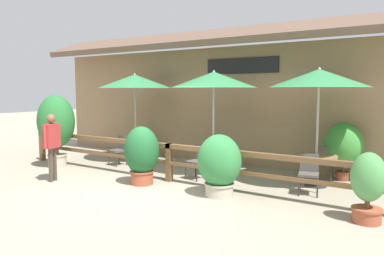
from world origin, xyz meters
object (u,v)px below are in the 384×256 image
at_px(potted_plant_tall_tropical, 368,185).
at_px(pedestrian, 52,138).
at_px(potted_plant_entrance_palm, 219,164).
at_px(dining_table_far, 316,161).
at_px(patio_umbrella_middle, 214,80).
at_px(chair_far_wallside, 324,160).
at_px(patio_umbrella_near, 135,81).
at_px(potted_plant_broad_leaf, 56,124).
at_px(chair_middle_wallside, 225,152).
at_px(potted_plant_corner_fern, 344,145).
at_px(chair_near_streetside, 119,149).
at_px(patio_umbrella_far, 319,78).
at_px(chair_far_streetside, 309,172).
at_px(dining_table_near, 136,143).
at_px(dining_table_middle, 213,152).
at_px(potted_plant_small_flowering, 142,154).
at_px(chair_near_wallside, 149,143).
at_px(chair_middle_streetside, 198,160).

xyz_separation_m(potted_plant_tall_tropical, pedestrian, (-7.05, -1.11, 0.42)).
bearing_deg(potted_plant_entrance_palm, dining_table_far, 53.11).
bearing_deg(patio_umbrella_middle, chair_far_wallside, 19.54).
relative_size(patio_umbrella_near, potted_plant_broad_leaf, 1.31).
bearing_deg(potted_plant_entrance_palm, chair_middle_wallside, 115.91).
bearing_deg(potted_plant_corner_fern, chair_near_streetside, -164.57).
distance_m(chair_middle_wallside, patio_umbrella_far, 3.47).
height_order(chair_far_streetside, pedestrian, pedestrian).
relative_size(chair_near_streetside, pedestrian, 0.52).
distance_m(dining_table_near, dining_table_far, 5.69).
relative_size(potted_plant_broad_leaf, pedestrian, 1.27).
relative_size(patio_umbrella_far, chair_far_wallside, 3.20).
bearing_deg(dining_table_far, potted_plant_corner_fern, 66.65).
bearing_deg(patio_umbrella_middle, dining_table_middle, 97.13).
distance_m(chair_near_streetside, potted_plant_tall_tropical, 7.21).
xyz_separation_m(potted_plant_small_flowering, potted_plant_broad_leaf, (-3.43, 0.17, 0.54)).
relative_size(dining_table_middle, potted_plant_small_flowering, 0.68).
relative_size(potted_plant_small_flowering, potted_plant_tall_tropical, 1.15).
xyz_separation_m(chair_near_wallside, potted_plant_tall_tropical, (7.17, -2.78, 0.17)).
relative_size(patio_umbrella_near, potted_plant_entrance_palm, 2.09).
xyz_separation_m(dining_table_middle, chair_middle_wallside, (-0.04, 0.73, -0.10)).
height_order(chair_near_streetside, dining_table_far, chair_near_streetside).
bearing_deg(chair_far_wallside, patio_umbrella_middle, 8.91).
xyz_separation_m(chair_far_wallside, pedestrian, (-5.62, -3.90, 0.59)).
bearing_deg(dining_table_middle, potted_plant_broad_leaf, -157.45).
distance_m(dining_table_far, potted_plant_small_flowering, 4.16).
distance_m(chair_middle_streetside, patio_umbrella_far, 3.54).
bearing_deg(patio_umbrella_middle, potted_plant_small_flowering, -114.01).
height_order(dining_table_near, chair_near_streetside, chair_near_streetside).
bearing_deg(potted_plant_entrance_palm, chair_far_streetside, 38.32).
height_order(patio_umbrella_near, chair_middle_wallside, patio_umbrella_near).
xyz_separation_m(chair_near_wallside, chair_far_wallside, (5.74, 0.01, 0.00)).
bearing_deg(chair_near_streetside, patio_umbrella_near, 98.84).
relative_size(chair_near_streetside, potted_plant_tall_tropical, 0.71).
height_order(chair_middle_wallside, dining_table_far, chair_middle_wallside).
bearing_deg(pedestrian, chair_near_streetside, -16.86).
xyz_separation_m(chair_middle_wallside, potted_plant_entrance_palm, (1.24, -2.55, 0.21)).
bearing_deg(potted_plant_small_flowering, chair_near_wallside, 127.06).
distance_m(chair_far_streetside, chair_far_wallside, 1.55).
bearing_deg(chair_near_streetside, potted_plant_entrance_palm, -8.23).
relative_size(chair_near_wallside, dining_table_far, 0.91).
bearing_deg(chair_near_wallside, chair_far_streetside, 173.15).
relative_size(patio_umbrella_far, potted_plant_broad_leaf, 1.31).
bearing_deg(potted_plant_corner_fern, dining_table_far, -113.35).
relative_size(chair_middle_streetside, pedestrian, 0.52).
bearing_deg(dining_table_far, chair_far_wallside, 91.28).
relative_size(potted_plant_broad_leaf, potted_plant_tall_tropical, 1.74).
distance_m(patio_umbrella_far, dining_table_far, 1.95).
bearing_deg(chair_near_streetside, potted_plant_corner_fern, 24.17).
bearing_deg(pedestrian, dining_table_middle, -62.92).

